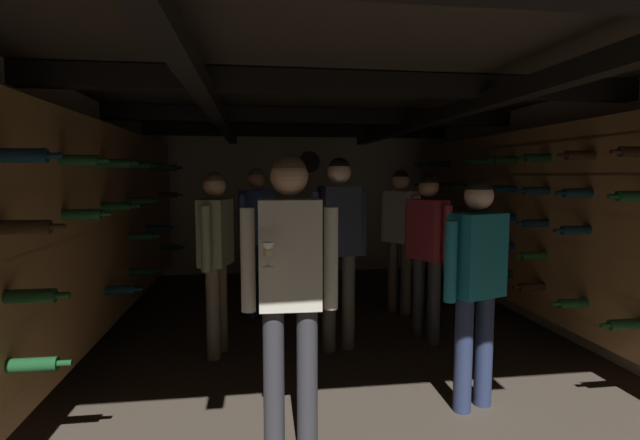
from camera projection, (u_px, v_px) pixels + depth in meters
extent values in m
plane|color=#473D33|center=(329.00, 339.00, 4.52)|extent=(8.40, 8.40, 0.00)
cube|color=beige|center=(298.00, 201.00, 7.59)|extent=(4.72, 0.06, 2.35)
cube|color=beige|center=(69.00, 223.00, 4.08)|extent=(0.06, 6.40, 2.35)
cube|color=beige|center=(554.00, 216.00, 4.73)|extent=(0.06, 6.40, 2.35)
cube|color=black|center=(330.00, 90.00, 4.29)|extent=(4.72, 6.52, 0.06)
cube|color=black|center=(351.00, 83.00, 3.38)|extent=(4.60, 0.14, 0.16)
cube|color=black|center=(317.00, 116.00, 5.22)|extent=(4.60, 0.14, 0.16)
cube|color=black|center=(300.00, 131.00, 7.06)|extent=(4.60, 0.14, 0.16)
cube|color=black|center=(217.00, 113.00, 4.17)|extent=(0.12, 6.40, 0.12)
cube|color=black|center=(436.00, 117.00, 4.46)|extent=(0.12, 6.40, 0.12)
cylinder|color=white|center=(309.00, 162.00, 7.51)|extent=(0.32, 0.02, 0.32)
cylinder|color=#2D2314|center=(309.00, 162.00, 7.50)|extent=(0.35, 0.01, 0.35)
cube|color=black|center=(309.00, 162.00, 7.49)|extent=(0.10, 0.01, 0.07)
cube|color=black|center=(309.00, 162.00, 7.49)|extent=(0.16, 0.01, 0.10)
cube|color=olive|center=(98.00, 223.00, 4.26)|extent=(0.32, 5.50, 1.80)
cylinder|color=#194723|center=(29.00, 365.00, 2.40)|extent=(0.28, 0.07, 0.07)
cylinder|color=#194723|center=(65.00, 363.00, 2.43)|extent=(0.07, 0.03, 0.03)
cylinder|color=#0F2838|center=(118.00, 290.00, 3.97)|extent=(0.28, 0.07, 0.07)
cylinder|color=#0F2838|center=(139.00, 289.00, 3.99)|extent=(0.07, 0.03, 0.03)
cylinder|color=#143819|center=(140.00, 271.00, 4.74)|extent=(0.28, 0.07, 0.07)
cylinder|color=#143819|center=(158.00, 271.00, 4.76)|extent=(0.07, 0.03, 0.03)
cylinder|color=#143819|center=(168.00, 248.00, 6.28)|extent=(0.28, 0.07, 0.07)
cylinder|color=#143819|center=(181.00, 247.00, 6.30)|extent=(0.07, 0.03, 0.03)
cylinder|color=#143819|center=(27.00, 296.00, 2.39)|extent=(0.28, 0.07, 0.07)
cylinder|color=#143819|center=(63.00, 295.00, 2.41)|extent=(0.07, 0.03, 0.03)
cylinder|color=#194723|center=(138.00, 237.00, 4.69)|extent=(0.28, 0.07, 0.07)
cylinder|color=#194723|center=(156.00, 236.00, 4.72)|extent=(0.07, 0.03, 0.03)
cylinder|color=#0F2838|center=(155.00, 228.00, 5.46)|extent=(0.28, 0.07, 0.07)
cylinder|color=#0F2838|center=(170.00, 228.00, 5.49)|extent=(0.07, 0.03, 0.03)
cylinder|color=black|center=(21.00, 227.00, 2.34)|extent=(0.28, 0.07, 0.07)
cylinder|color=black|center=(58.00, 227.00, 2.36)|extent=(0.07, 0.03, 0.03)
cylinder|color=#194723|center=(79.00, 214.00, 3.11)|extent=(0.28, 0.07, 0.07)
cylinder|color=#194723|center=(106.00, 214.00, 3.13)|extent=(0.07, 0.03, 0.03)
cylinder|color=#143819|center=(114.00, 206.00, 3.89)|extent=(0.28, 0.07, 0.07)
cylinder|color=#143819|center=(136.00, 206.00, 3.92)|extent=(0.07, 0.03, 0.03)
cylinder|color=#143819|center=(137.00, 201.00, 4.65)|extent=(0.28, 0.07, 0.07)
cylinder|color=#143819|center=(155.00, 201.00, 4.68)|extent=(0.07, 0.03, 0.03)
cylinder|color=black|center=(166.00, 195.00, 6.21)|extent=(0.28, 0.07, 0.07)
cylinder|color=black|center=(180.00, 195.00, 6.24)|extent=(0.07, 0.03, 0.03)
cylinder|color=#0F2838|center=(17.00, 155.00, 2.31)|extent=(0.28, 0.07, 0.07)
cylinder|color=#0F2838|center=(55.00, 156.00, 2.34)|extent=(0.07, 0.03, 0.03)
cylinder|color=#194723|center=(76.00, 160.00, 3.07)|extent=(0.28, 0.07, 0.07)
cylinder|color=#194723|center=(104.00, 160.00, 3.09)|extent=(0.07, 0.03, 0.03)
cylinder|color=#194723|center=(112.00, 163.00, 3.86)|extent=(0.28, 0.07, 0.07)
cylinder|color=#194723|center=(134.00, 163.00, 3.89)|extent=(0.07, 0.03, 0.03)
cylinder|color=#194723|center=(136.00, 165.00, 4.63)|extent=(0.28, 0.07, 0.07)
cylinder|color=#194723|center=(154.00, 165.00, 4.66)|extent=(0.07, 0.03, 0.03)
cylinder|color=#143819|center=(153.00, 167.00, 5.40)|extent=(0.28, 0.07, 0.07)
cylinder|color=#143819|center=(168.00, 167.00, 5.42)|extent=(0.07, 0.03, 0.03)
cylinder|color=#0F2838|center=(166.00, 168.00, 6.19)|extent=(0.28, 0.07, 0.07)
cylinder|color=#0F2838|center=(179.00, 168.00, 6.22)|extent=(0.07, 0.03, 0.03)
cube|color=olive|center=(118.00, 299.00, 4.35)|extent=(0.02, 5.50, 0.02)
cube|color=olive|center=(117.00, 261.00, 4.31)|extent=(0.02, 5.50, 0.02)
cube|color=olive|center=(115.00, 223.00, 4.28)|extent=(0.02, 5.50, 0.02)
cube|color=olive|center=(113.00, 184.00, 4.24)|extent=(0.02, 5.50, 0.02)
cube|color=olive|center=(112.00, 145.00, 4.21)|extent=(0.02, 5.50, 0.02)
cube|color=olive|center=(528.00, 217.00, 4.86)|extent=(0.32, 5.50, 1.80)
cylinder|color=#194723|center=(628.00, 324.00, 3.25)|extent=(0.28, 0.07, 0.07)
cylinder|color=#194723|center=(605.00, 325.00, 3.23)|extent=(0.07, 0.03, 0.03)
cylinder|color=#194723|center=(575.00, 303.00, 3.78)|extent=(0.28, 0.07, 0.07)
cylinder|color=#194723|center=(556.00, 304.00, 3.76)|extent=(0.07, 0.03, 0.03)
cylinder|color=black|center=(534.00, 287.00, 4.34)|extent=(0.28, 0.07, 0.07)
cylinder|color=black|center=(516.00, 287.00, 4.32)|extent=(0.07, 0.03, 0.03)
cylinder|color=#143819|center=(503.00, 274.00, 4.88)|extent=(0.28, 0.07, 0.07)
cylinder|color=#143819|center=(487.00, 275.00, 4.86)|extent=(0.07, 0.03, 0.03)
cylinder|color=#0F2838|center=(478.00, 264.00, 5.42)|extent=(0.28, 0.07, 0.07)
cylinder|color=#0F2838|center=(464.00, 265.00, 5.40)|extent=(0.07, 0.03, 0.03)
cylinder|color=#194723|center=(458.00, 256.00, 5.97)|extent=(0.28, 0.07, 0.07)
cylinder|color=#194723|center=(445.00, 257.00, 5.95)|extent=(0.07, 0.03, 0.03)
cylinder|color=#143819|center=(441.00, 250.00, 6.51)|extent=(0.28, 0.07, 0.07)
cylinder|color=#143819|center=(429.00, 250.00, 6.48)|extent=(0.07, 0.03, 0.03)
cylinder|color=#0F2838|center=(427.00, 244.00, 7.05)|extent=(0.28, 0.07, 0.07)
cylinder|color=#0F2838|center=(415.00, 244.00, 7.02)|extent=(0.07, 0.03, 0.03)
cylinder|color=#194723|center=(536.00, 255.00, 4.30)|extent=(0.28, 0.07, 0.07)
cylinder|color=#194723|center=(519.00, 256.00, 4.28)|extent=(0.07, 0.03, 0.03)
cylinder|color=#0F2838|center=(504.00, 246.00, 4.85)|extent=(0.28, 0.07, 0.07)
cylinder|color=#0F2838|center=(489.00, 247.00, 4.82)|extent=(0.07, 0.03, 0.03)
cylinder|color=#0F2838|center=(441.00, 228.00, 6.48)|extent=(0.28, 0.07, 0.07)
cylinder|color=#0F2838|center=(429.00, 229.00, 6.45)|extent=(0.07, 0.03, 0.03)
cylinder|color=#0F2838|center=(578.00, 230.00, 3.74)|extent=(0.28, 0.07, 0.07)
cylinder|color=#0F2838|center=(558.00, 230.00, 3.71)|extent=(0.07, 0.03, 0.03)
cylinder|color=#0F2838|center=(537.00, 223.00, 4.27)|extent=(0.28, 0.07, 0.07)
cylinder|color=#0F2838|center=(520.00, 223.00, 4.25)|extent=(0.07, 0.03, 0.03)
cylinder|color=#0F2838|center=(506.00, 218.00, 4.81)|extent=(0.28, 0.07, 0.07)
cylinder|color=#0F2838|center=(490.00, 218.00, 4.79)|extent=(0.07, 0.03, 0.03)
cylinder|color=#194723|center=(480.00, 213.00, 5.36)|extent=(0.28, 0.07, 0.07)
cylinder|color=#194723|center=(466.00, 214.00, 5.34)|extent=(0.07, 0.03, 0.03)
cylinder|color=black|center=(459.00, 210.00, 5.91)|extent=(0.28, 0.07, 0.07)
cylinder|color=black|center=(446.00, 210.00, 5.88)|extent=(0.07, 0.03, 0.03)
cylinder|color=#194723|center=(442.00, 207.00, 6.44)|extent=(0.28, 0.07, 0.07)
cylinder|color=#194723|center=(430.00, 207.00, 6.42)|extent=(0.07, 0.03, 0.03)
cylinder|color=black|center=(427.00, 205.00, 6.99)|extent=(0.28, 0.07, 0.07)
cylinder|color=black|center=(416.00, 205.00, 6.97)|extent=(0.07, 0.03, 0.03)
cylinder|color=#194723|center=(636.00, 196.00, 3.17)|extent=(0.28, 0.07, 0.07)
cylinder|color=#194723|center=(613.00, 196.00, 3.14)|extent=(0.07, 0.03, 0.03)
cylinder|color=#0F2838|center=(580.00, 193.00, 3.71)|extent=(0.28, 0.07, 0.07)
cylinder|color=#0F2838|center=(560.00, 193.00, 3.69)|extent=(0.07, 0.03, 0.03)
cylinder|color=#0F2838|center=(539.00, 191.00, 4.25)|extent=(0.28, 0.07, 0.07)
cylinder|color=#0F2838|center=(521.00, 191.00, 4.23)|extent=(0.07, 0.03, 0.03)
cylinder|color=#0F2838|center=(507.00, 189.00, 4.79)|extent=(0.28, 0.07, 0.07)
cylinder|color=#0F2838|center=(491.00, 189.00, 4.76)|extent=(0.07, 0.03, 0.03)
cylinder|color=#143819|center=(481.00, 188.00, 5.32)|extent=(0.28, 0.07, 0.07)
cylinder|color=#143819|center=(467.00, 188.00, 5.30)|extent=(0.07, 0.03, 0.03)
cylinder|color=#143819|center=(460.00, 186.00, 5.86)|extent=(0.28, 0.07, 0.07)
cylinder|color=#143819|center=(447.00, 186.00, 5.84)|extent=(0.07, 0.03, 0.03)
cylinder|color=black|center=(442.00, 185.00, 6.42)|extent=(0.28, 0.07, 0.07)
cylinder|color=black|center=(430.00, 185.00, 6.40)|extent=(0.07, 0.03, 0.03)
cylinder|color=#194723|center=(428.00, 185.00, 6.96)|extent=(0.28, 0.07, 0.07)
cylinder|color=#194723|center=(417.00, 185.00, 6.94)|extent=(0.07, 0.03, 0.03)
cylinder|color=black|center=(639.00, 152.00, 3.14)|extent=(0.28, 0.07, 0.07)
cylinder|color=black|center=(616.00, 152.00, 3.11)|extent=(0.07, 0.03, 0.03)
cylinder|color=black|center=(582.00, 155.00, 3.68)|extent=(0.28, 0.07, 0.07)
cylinder|color=black|center=(562.00, 155.00, 3.65)|extent=(0.07, 0.03, 0.03)
cylinder|color=#143819|center=(540.00, 158.00, 4.23)|extent=(0.28, 0.07, 0.07)
cylinder|color=#143819|center=(522.00, 158.00, 4.20)|extent=(0.07, 0.03, 0.03)
cylinder|color=#143819|center=(507.00, 160.00, 4.76)|extent=(0.28, 0.07, 0.07)
cylinder|color=#143819|center=(492.00, 160.00, 4.74)|extent=(0.07, 0.03, 0.03)
cylinder|color=#194723|center=(482.00, 161.00, 5.30)|extent=(0.28, 0.07, 0.07)
cylinder|color=#194723|center=(467.00, 161.00, 5.28)|extent=(0.07, 0.03, 0.03)
cylinder|color=#0F2838|center=(443.00, 164.00, 6.38)|extent=(0.28, 0.07, 0.07)
cylinder|color=#0F2838|center=(431.00, 164.00, 6.36)|extent=(0.07, 0.03, 0.03)
cylinder|color=#194723|center=(428.00, 165.00, 6.94)|extent=(0.28, 0.07, 0.07)
cylinder|color=#194723|center=(417.00, 165.00, 6.91)|extent=(0.07, 0.03, 0.03)
cube|color=olive|center=(512.00, 288.00, 4.91)|extent=(0.02, 5.50, 0.02)
cube|color=olive|center=(513.00, 260.00, 4.88)|extent=(0.02, 5.50, 0.02)
cube|color=olive|center=(515.00, 232.00, 4.85)|extent=(0.02, 5.50, 0.02)
cube|color=olive|center=(516.00, 203.00, 4.82)|extent=(0.02, 5.50, 0.02)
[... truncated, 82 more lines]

